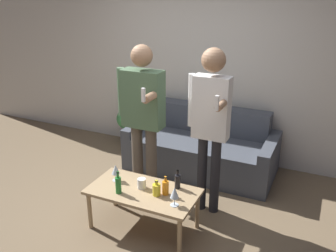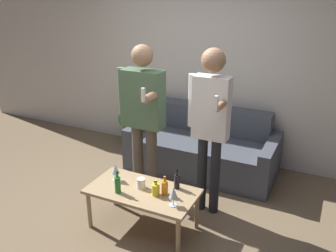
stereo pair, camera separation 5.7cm
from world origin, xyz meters
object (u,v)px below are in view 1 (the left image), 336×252
bottle_orange (157,189)px  person_standing_left (143,111)px  person_standing_right (211,117)px  couch (202,148)px  coffee_table (143,194)px

bottle_orange → person_standing_left: size_ratio=0.09×
bottle_orange → person_standing_right: 0.90m
couch → person_standing_right: size_ratio=1.07×
couch → person_standing_left: 1.22m
person_standing_left → person_standing_right: bearing=-1.5°
couch → coffee_table: couch is taller
couch → person_standing_left: bearing=-114.4°
person_standing_left → couch: bearing=65.6°
coffee_table → person_standing_right: person_standing_right is taller
coffee_table → person_standing_right: bearing=50.9°
couch → bottle_orange: size_ratio=11.92×
couch → person_standing_right: 1.26m
couch → bottle_orange: couch is taller
coffee_table → bottle_orange: (0.16, -0.02, 0.11)m
person_standing_right → bottle_orange: bearing=-117.4°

